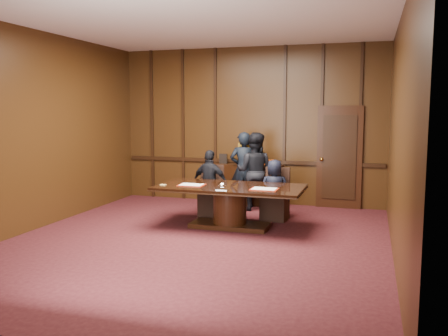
% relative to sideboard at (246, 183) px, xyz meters
% --- Properties ---
extents(room, '(7.00, 7.04, 3.50)m').
position_rel_sideboard_xyz_m(room, '(0.07, -3.12, 1.24)').
color(room, '#340E12').
rests_on(room, ground).
extents(sideboard, '(1.60, 0.45, 1.54)m').
position_rel_sideboard_xyz_m(sideboard, '(0.00, 0.00, 0.00)').
color(sideboard, black).
rests_on(sideboard, ground).
extents(conference_table, '(2.62, 1.32, 0.76)m').
position_rel_sideboard_xyz_m(conference_table, '(0.26, -2.16, 0.02)').
color(conference_table, black).
rests_on(conference_table, ground).
extents(folder_left, '(0.47, 0.35, 0.02)m').
position_rel_sideboard_xyz_m(folder_left, '(-0.41, -2.32, 0.28)').
color(folder_left, '#9C230E').
rests_on(folder_left, conference_table).
extents(folder_right, '(0.46, 0.33, 0.02)m').
position_rel_sideboard_xyz_m(folder_right, '(0.93, -2.37, 0.28)').
color(folder_right, '#9C230E').
rests_on(folder_right, conference_table).
extents(inkstand, '(0.20, 0.14, 0.12)m').
position_rel_sideboard_xyz_m(inkstand, '(0.26, -2.61, 0.33)').
color(inkstand, white).
rests_on(inkstand, conference_table).
extents(notepad, '(0.11, 0.09, 0.01)m').
position_rel_sideboard_xyz_m(notepad, '(-0.91, -2.45, 0.28)').
color(notepad, '#DFBB6D').
rests_on(notepad, conference_table).
extents(chair_left, '(0.56, 0.56, 0.99)m').
position_rel_sideboard_xyz_m(chair_left, '(-0.40, -1.28, -0.19)').
color(chair_left, black).
rests_on(chair_left, ground).
extents(chair_right, '(0.51, 0.51, 0.99)m').
position_rel_sideboard_xyz_m(chair_right, '(0.91, -1.28, -0.19)').
color(chair_right, black).
rests_on(chair_right, ground).
extents(signatory_left, '(0.81, 0.41, 1.32)m').
position_rel_sideboard_xyz_m(signatory_left, '(-0.39, -1.36, 0.17)').
color(signatory_left, black).
rests_on(signatory_left, ground).
extents(signatory_right, '(0.62, 0.46, 1.17)m').
position_rel_sideboard_xyz_m(signatory_right, '(0.91, -1.36, 0.10)').
color(signatory_right, black).
rests_on(signatory_right, ground).
extents(witness_left, '(0.67, 0.51, 1.64)m').
position_rel_sideboard_xyz_m(witness_left, '(0.01, -0.31, 0.33)').
color(witness_left, black).
rests_on(witness_left, ground).
extents(witness_right, '(0.81, 0.64, 1.64)m').
position_rel_sideboard_xyz_m(witness_right, '(0.32, -0.55, 0.34)').
color(witness_right, black).
rests_on(witness_right, ground).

